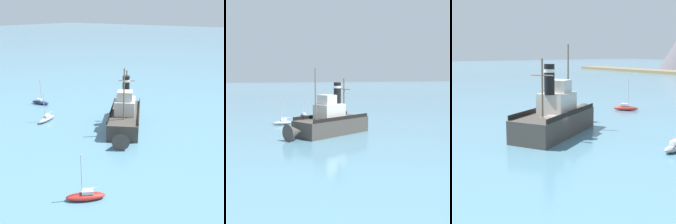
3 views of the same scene
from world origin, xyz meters
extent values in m
plane|color=teal|center=(0.00, 0.00, 0.00)|extent=(600.00, 600.00, 0.00)
cube|color=#423D38|center=(-1.99, 1.16, 1.20)|extent=(9.77, 12.60, 2.40)
cone|color=#423D38|center=(-5.56, 7.41, 1.20)|extent=(3.23, 3.25, 2.35)
cube|color=beige|center=(-2.23, 1.59, 3.50)|extent=(4.59, 4.96, 2.20)
cube|color=beige|center=(-2.48, 2.03, 5.30)|extent=(2.90, 2.83, 1.40)
cylinder|color=black|center=(-1.39, 0.12, 6.20)|extent=(1.10, 1.10, 3.20)
cylinder|color=silver|center=(-1.39, 0.12, 7.10)|extent=(1.16, 1.16, 0.35)
cylinder|color=#75604C|center=(-3.62, 4.02, 6.15)|extent=(0.20, 0.20, 7.50)
cylinder|color=#75604C|center=(-0.65, -1.19, 5.40)|extent=(0.20, 0.20, 6.00)
cylinder|color=#75604C|center=(-0.65, -1.19, 6.72)|extent=(2.32, 1.39, 0.12)
cube|color=black|center=(-3.86, 0.09, 2.65)|extent=(5.76, 9.96, 0.50)
cube|color=black|center=(-0.11, 2.23, 2.65)|extent=(5.76, 9.96, 0.50)
ellipsoid|color=gray|center=(9.69, 7.06, 0.35)|extent=(1.64, 3.92, 0.70)
cube|color=silver|center=(9.72, 6.87, 0.88)|extent=(0.79, 1.18, 0.36)
cylinder|color=#B7B7BC|center=(9.65, 7.36, 2.80)|extent=(0.10, 0.10, 4.20)
cylinder|color=#B7B7BC|center=(9.78, 6.47, 1.25)|extent=(0.34, 1.79, 0.08)
ellipsoid|color=navy|center=(17.54, 1.65, 0.35)|extent=(3.94, 1.85, 0.70)
cube|color=silver|center=(17.73, 1.69, 0.88)|extent=(1.21, 0.85, 0.36)
cylinder|color=#B7B7BC|center=(17.25, 1.58, 2.80)|extent=(0.10, 0.10, 4.20)
cylinder|color=#B7B7BC|center=(18.13, 1.77, 1.25)|extent=(1.78, 0.44, 0.08)
camera|label=1|loc=(-24.56, 35.60, 17.19)|focal=45.00mm
camera|label=2|loc=(-51.40, 14.79, 9.13)|focal=55.00mm
camera|label=3|loc=(29.34, -18.62, 9.07)|focal=55.00mm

